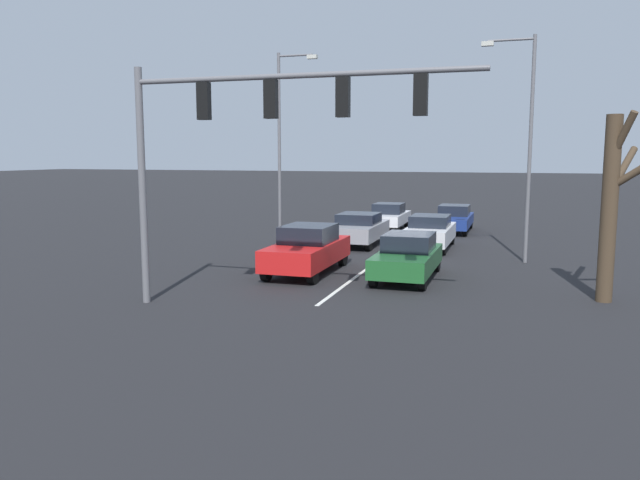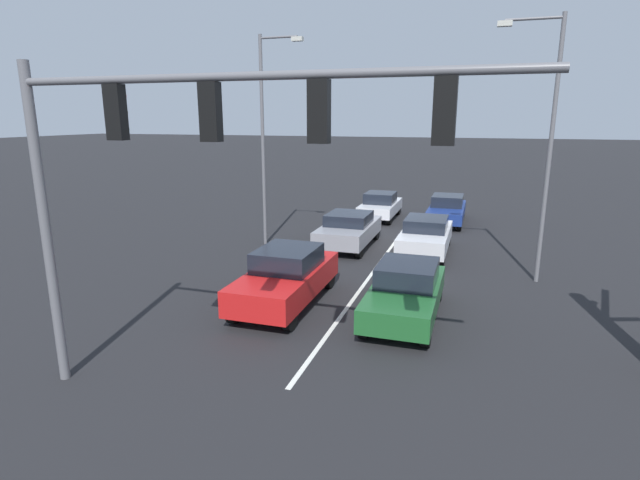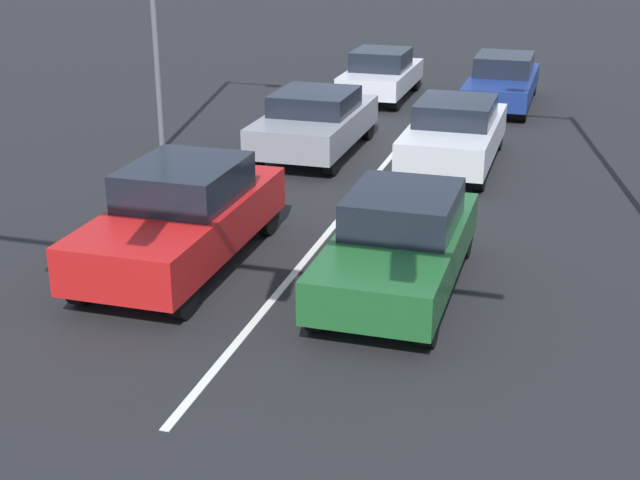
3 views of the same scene
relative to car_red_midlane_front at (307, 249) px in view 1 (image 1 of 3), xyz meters
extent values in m
plane|color=black|center=(-1.81, -8.20, -0.83)|extent=(240.00, 240.00, 0.00)
cube|color=silver|center=(-1.81, -4.84, -0.83)|extent=(0.12, 18.71, 0.01)
cube|color=red|center=(0.00, 0.04, -0.13)|extent=(1.85, 4.67, 0.72)
cube|color=black|center=(0.00, -0.13, 0.53)|extent=(1.63, 2.01, 0.59)
cube|color=red|center=(-0.65, -2.25, 0.05)|extent=(0.24, 0.06, 0.12)
cube|color=red|center=(0.65, -2.25, 0.05)|extent=(0.24, 0.06, 0.12)
cylinder|color=black|center=(-0.80, 1.79, -0.49)|extent=(0.22, 0.67, 0.67)
cylinder|color=black|center=(0.80, 1.79, -0.49)|extent=(0.22, 0.67, 0.67)
cylinder|color=black|center=(-0.80, -1.71, -0.49)|extent=(0.22, 0.67, 0.67)
cylinder|color=black|center=(0.80, -1.71, -0.49)|extent=(0.22, 0.67, 0.67)
cube|color=#1E5928|center=(-3.49, 0.00, -0.21)|extent=(1.78, 4.39, 0.61)
cube|color=black|center=(-3.49, -0.27, 0.37)|extent=(1.57, 1.90, 0.55)
cube|color=red|center=(-4.11, -2.15, -0.06)|extent=(0.24, 0.06, 0.12)
cube|color=red|center=(-2.87, -2.15, -0.06)|extent=(0.24, 0.06, 0.12)
cylinder|color=black|center=(-4.25, 1.64, -0.52)|extent=(0.22, 0.62, 0.62)
cylinder|color=black|center=(-2.73, 1.64, -0.52)|extent=(0.22, 0.62, 0.62)
cylinder|color=black|center=(-4.25, -1.63, -0.52)|extent=(0.22, 0.62, 0.62)
cylinder|color=black|center=(-2.73, -1.63, -0.52)|extent=(0.22, 0.62, 0.62)
cube|color=gray|center=(-0.05, -7.04, -0.17)|extent=(1.95, 4.35, 0.65)
cube|color=black|center=(-0.05, -7.03, 0.39)|extent=(1.72, 1.96, 0.47)
cube|color=red|center=(-0.73, -9.17, 0.00)|extent=(0.24, 0.06, 0.12)
cube|color=red|center=(0.63, -9.17, 0.00)|extent=(0.24, 0.06, 0.12)
cylinder|color=black|center=(-0.89, -5.45, -0.49)|extent=(0.22, 0.68, 0.68)
cylinder|color=black|center=(0.79, -5.45, -0.49)|extent=(0.22, 0.68, 0.68)
cylinder|color=black|center=(-0.89, -8.63, -0.49)|extent=(0.22, 0.68, 0.68)
cylinder|color=black|center=(0.79, -8.63, -0.49)|extent=(0.22, 0.68, 0.68)
cube|color=silver|center=(-3.27, -6.94, -0.19)|extent=(1.82, 4.42, 0.67)
cube|color=black|center=(-3.27, -6.96, 0.39)|extent=(1.60, 1.94, 0.48)
cube|color=red|center=(-3.91, -9.11, -0.02)|extent=(0.24, 0.06, 0.12)
cube|color=red|center=(-2.63, -9.11, -0.02)|extent=(0.24, 0.06, 0.12)
cylinder|color=black|center=(-4.05, -5.29, -0.52)|extent=(0.22, 0.62, 0.62)
cylinder|color=black|center=(-2.49, -5.29, -0.52)|extent=(0.22, 0.62, 0.62)
cylinder|color=black|center=(-4.05, -8.59, -0.52)|extent=(0.22, 0.62, 0.62)
cylinder|color=black|center=(-2.49, -8.59, -0.52)|extent=(0.22, 0.62, 0.62)
cube|color=navy|center=(-3.64, -13.43, -0.24)|extent=(1.76, 4.74, 0.55)
cube|color=black|center=(-3.64, -13.69, 0.30)|extent=(1.55, 1.92, 0.55)
cube|color=red|center=(-4.26, -15.76, -0.11)|extent=(0.24, 0.06, 0.12)
cube|color=red|center=(-3.03, -15.76, -0.11)|extent=(0.24, 0.06, 0.12)
cylinder|color=black|center=(-4.39, -11.62, -0.52)|extent=(0.22, 0.62, 0.62)
cylinder|color=black|center=(-2.90, -11.62, -0.52)|extent=(0.22, 0.62, 0.62)
cylinder|color=black|center=(-4.39, -15.24, -0.52)|extent=(0.22, 0.62, 0.62)
cylinder|color=black|center=(-2.90, -15.24, -0.52)|extent=(0.22, 0.62, 0.62)
cube|color=silver|center=(-0.15, -13.40, -0.22)|extent=(1.74, 4.05, 0.56)
cube|color=black|center=(-0.15, -13.30, 0.34)|extent=(1.53, 1.75, 0.55)
cube|color=red|center=(-0.76, -15.39, -0.08)|extent=(0.24, 0.06, 0.12)
cube|color=red|center=(0.46, -15.39, -0.08)|extent=(0.24, 0.06, 0.12)
cylinder|color=black|center=(-0.89, -11.96, -0.50)|extent=(0.22, 0.66, 0.66)
cylinder|color=black|center=(0.59, -11.96, -0.50)|extent=(0.22, 0.66, 0.66)
cylinder|color=black|center=(-0.89, -14.85, -0.50)|extent=(0.22, 0.66, 0.66)
cylinder|color=black|center=(0.59, -14.85, -0.50)|extent=(0.22, 0.66, 0.66)
cylinder|color=slate|center=(2.85, 5.51, 2.36)|extent=(0.20, 0.20, 6.38)
cylinder|color=slate|center=(-1.68, 5.51, 5.16)|extent=(9.05, 0.14, 0.14)
cube|color=black|center=(-4.67, 5.51, 4.62)|extent=(0.32, 0.22, 0.95)
sphere|color=red|center=(-4.67, 5.35, 4.90)|extent=(0.20, 0.20, 0.20)
sphere|color=#4C420C|center=(-4.67, 5.35, 4.62)|extent=(0.20, 0.20, 0.20)
sphere|color=#0A3814|center=(-4.67, 5.35, 4.33)|extent=(0.20, 0.20, 0.20)
cube|color=black|center=(-2.81, 5.51, 4.62)|extent=(0.32, 0.22, 0.95)
sphere|color=red|center=(-2.81, 5.35, 4.90)|extent=(0.20, 0.20, 0.20)
sphere|color=#4C420C|center=(-2.81, 5.35, 4.62)|extent=(0.20, 0.20, 0.20)
sphere|color=#0A3814|center=(-2.81, 5.35, 4.33)|extent=(0.20, 0.20, 0.20)
cube|color=black|center=(-0.94, 5.51, 4.62)|extent=(0.32, 0.22, 0.95)
sphere|color=red|center=(-0.94, 5.35, 4.90)|extent=(0.20, 0.20, 0.20)
sphere|color=#4C420C|center=(-0.94, 5.35, 4.62)|extent=(0.20, 0.20, 0.20)
sphere|color=#0A3814|center=(-0.94, 5.35, 4.33)|extent=(0.20, 0.20, 0.20)
cube|color=black|center=(0.92, 5.51, 4.62)|extent=(0.32, 0.22, 0.95)
sphere|color=red|center=(0.92, 5.35, 4.90)|extent=(0.20, 0.20, 0.20)
sphere|color=#4C420C|center=(0.92, 5.35, 4.62)|extent=(0.20, 0.20, 0.20)
sphere|color=#0A3814|center=(0.92, 5.35, 4.33)|extent=(0.20, 0.20, 0.20)
cylinder|color=slate|center=(3.52, -6.38, 3.45)|extent=(0.14, 0.14, 8.56)
cylinder|color=slate|center=(2.73, -6.38, 7.58)|extent=(1.58, 0.09, 0.09)
cube|color=beige|center=(1.94, -6.38, 7.48)|extent=(0.44, 0.24, 0.16)
cylinder|color=slate|center=(-7.24, -4.48, 3.38)|extent=(0.14, 0.14, 8.41)
cylinder|color=slate|center=(-6.41, -4.48, 7.43)|extent=(1.67, 0.09, 0.09)
cube|color=beige|center=(-5.57, -4.48, 7.33)|extent=(0.44, 0.24, 0.16)
cylinder|color=#423323|center=(-9.30, 1.52, 1.75)|extent=(0.44, 0.44, 5.16)
cylinder|color=#423323|center=(-9.69, 0.67, 2.83)|extent=(1.01, 1.89, 1.33)
cylinder|color=#423323|center=(-9.50, 1.77, 3.77)|extent=(0.66, 0.76, 1.27)
cylinder|color=#423323|center=(-9.85, 1.76, 2.78)|extent=(1.28, 0.69, 0.99)
camera|label=1|loc=(-6.94, 20.21, 3.25)|focal=35.00mm
camera|label=2|loc=(-5.23, 12.95, 4.54)|focal=28.00mm
camera|label=3|loc=(-5.89, 12.11, 4.69)|focal=50.00mm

